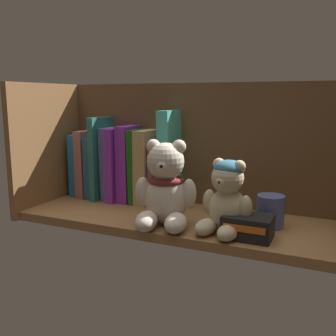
% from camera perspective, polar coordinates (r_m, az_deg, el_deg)
% --- Properties ---
extents(shelf_board, '(0.76, 0.25, 0.02)m').
position_cam_1_polar(shelf_board, '(0.90, 2.29, -7.91)').
color(shelf_board, olive).
rests_on(shelf_board, ground).
extents(shelf_back_panel, '(0.78, 0.01, 0.33)m').
position_cam_1_polar(shelf_back_panel, '(0.98, 5.20, 2.83)').
color(shelf_back_panel, brown).
rests_on(shelf_back_panel, ground).
extents(shelf_side_panel_left, '(0.02, 0.27, 0.33)m').
position_cam_1_polar(shelf_side_panel_left, '(1.07, -17.22, 3.00)').
color(shelf_side_panel_left, olive).
rests_on(shelf_side_panel_left, ground).
extents(book_0, '(0.03, 0.09, 0.17)m').
position_cam_1_polar(book_0, '(1.12, -12.50, 0.57)').
color(book_0, '#267BCA').
rests_on(book_0, shelf_board).
extents(book_1, '(0.02, 0.12, 0.18)m').
position_cam_1_polar(book_1, '(1.11, -11.30, 0.76)').
color(book_1, '#9B5D5D').
rests_on(book_1, shelf_board).
extents(book_2, '(0.02, 0.11, 0.16)m').
position_cam_1_polar(book_2, '(1.09, -10.12, 0.20)').
color(book_2, '#28547D').
rests_on(book_2, shelf_board).
extents(book_3, '(0.02, 0.14, 0.22)m').
position_cam_1_polar(book_3, '(1.07, -9.15, 1.58)').
color(book_3, '#257067').
rests_on(book_3, shelf_board).
extents(book_4, '(0.03, 0.10, 0.19)m').
position_cam_1_polar(book_4, '(1.06, -8.07, 0.76)').
color(book_4, '#6E71BB').
rests_on(book_4, shelf_board).
extents(book_5, '(0.02, 0.14, 0.19)m').
position_cam_1_polar(book_5, '(1.05, -6.86, 0.67)').
color(book_5, purple).
rests_on(book_5, shelf_board).
extents(book_6, '(0.03, 0.11, 0.20)m').
position_cam_1_polar(book_6, '(1.04, -5.47, 0.74)').
color(book_6, purple).
rests_on(book_6, shelf_board).
extents(book_7, '(0.02, 0.11, 0.19)m').
position_cam_1_polar(book_7, '(1.02, -4.15, 0.39)').
color(book_7, '#196717').
rests_on(book_7, shelf_board).
extents(book_8, '(0.03, 0.12, 0.19)m').
position_cam_1_polar(book_8, '(1.01, -2.78, 0.27)').
color(book_8, tan).
rests_on(book_8, shelf_board).
extents(book_9, '(0.03, 0.10, 0.16)m').
position_cam_1_polar(book_9, '(1.00, -1.09, -0.60)').
color(book_9, '#835269').
rests_on(book_9, shelf_board).
extents(book_10, '(0.04, 0.11, 0.24)m').
position_cam_1_polar(book_10, '(0.98, 0.57, 1.45)').
color(book_10, '#4CC7B8').
rests_on(book_10, shelf_board).
extents(teddy_bear_larger, '(0.14, 0.14, 0.18)m').
position_cam_1_polar(teddy_bear_larger, '(0.83, -0.41, -3.14)').
color(teddy_bear_larger, beige).
rests_on(teddy_bear_larger, shelf_board).
extents(teddy_bear_smaller, '(0.11, 0.12, 0.15)m').
position_cam_1_polar(teddy_bear_smaller, '(0.79, 8.60, -4.45)').
color(teddy_bear_smaller, beige).
rests_on(teddy_bear_smaller, shelf_board).
extents(pillar_candle, '(0.06, 0.06, 0.07)m').
position_cam_1_polar(pillar_candle, '(0.85, 14.84, -6.17)').
color(pillar_candle, '#4C5B99').
rests_on(pillar_candle, shelf_board).
extents(small_product_box, '(0.09, 0.07, 0.05)m').
position_cam_1_polar(small_product_box, '(0.78, 11.65, -8.44)').
color(small_product_box, black).
rests_on(small_product_box, shelf_board).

